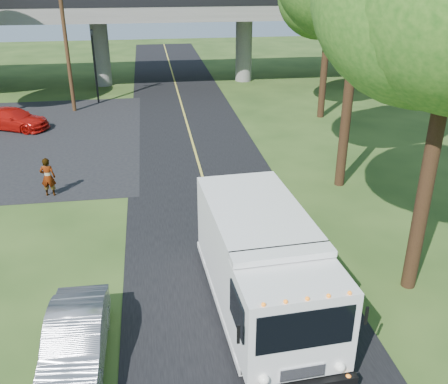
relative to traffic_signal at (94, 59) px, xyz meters
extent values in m
plane|color=#284117|center=(6.00, -26.00, -3.20)|extent=(120.00, 120.00, 0.00)
cube|color=black|center=(6.00, -16.00, -3.19)|extent=(7.00, 90.00, 0.02)
cube|color=black|center=(-5.00, -8.00, -3.19)|extent=(16.00, 18.00, 0.01)
cube|color=gold|center=(6.00, -16.00, -3.17)|extent=(0.12, 90.00, 0.01)
cube|color=slate|center=(6.00, 6.00, 2.80)|extent=(50.00, 9.00, 1.20)
cube|color=black|center=(6.00, 1.60, 3.70)|extent=(50.00, 0.25, 0.80)
cylinder|color=slate|center=(0.00, 6.00, -0.50)|extent=(1.40, 1.40, 5.40)
cylinder|color=slate|center=(12.00, 6.00, -0.50)|extent=(1.40, 1.40, 5.40)
cylinder|color=slate|center=(24.00, 6.00, -0.50)|extent=(1.40, 1.40, 5.40)
cylinder|color=black|center=(0.00, 0.00, -0.60)|extent=(0.14, 0.14, 5.20)
imported|color=black|center=(0.00, 0.00, 1.40)|extent=(0.18, 0.22, 1.10)
cylinder|color=#472D19|center=(-1.50, -2.00, 1.30)|extent=(0.26, 0.26, 9.00)
cylinder|color=#382314|center=(11.50, -25.00, 0.30)|extent=(0.44, 0.44, 7.00)
cylinder|color=#382314|center=(12.20, -17.00, 0.65)|extent=(0.44, 0.44, 7.70)
cylinder|color=#382314|center=(15.00, -6.00, 0.13)|extent=(0.44, 0.44, 6.65)
cube|color=white|center=(6.51, -24.60, -1.39)|extent=(2.87, 4.90, 2.43)
cube|color=white|center=(6.71, -27.94, -1.50)|extent=(2.71, 2.10, 2.22)
cube|color=black|center=(6.77, -28.89, -1.15)|extent=(2.27, 0.22, 1.03)
cube|color=white|center=(6.54, -25.03, -2.88)|extent=(2.96, 6.41, 0.19)
cylinder|color=black|center=(5.60, -27.79, -2.71)|extent=(0.36, 0.99, 0.97)
cylinder|color=black|center=(7.80, -27.66, -2.71)|extent=(0.36, 0.99, 0.97)
cylinder|color=black|center=(5.33, -23.26, -2.71)|extent=(0.36, 0.99, 0.97)
cylinder|color=black|center=(7.53, -23.13, -2.71)|extent=(0.36, 0.99, 0.97)
imported|color=#B2100A|center=(-4.66, -5.77, -2.55)|extent=(4.81, 3.53, 1.30)
imported|color=gray|center=(1.46, -26.87, -2.53)|extent=(1.47, 4.10, 1.35)
imported|color=gray|center=(-0.89, -16.24, -2.31)|extent=(0.68, 0.48, 1.77)
camera|label=1|loc=(3.69, -37.21, 6.16)|focal=40.00mm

